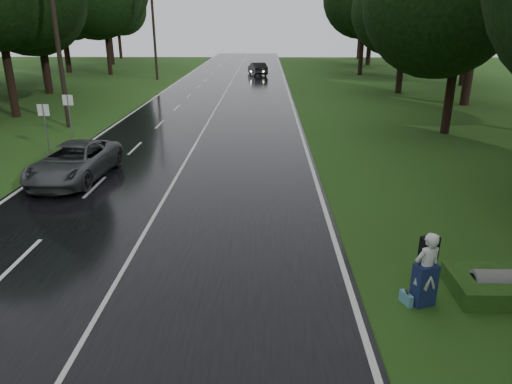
% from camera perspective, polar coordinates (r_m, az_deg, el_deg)
% --- Properties ---
extents(ground, '(160.00, 160.00, 0.00)m').
position_cam_1_polar(ground, '(11.78, -17.86, -12.76)').
color(ground, '#254B16').
rests_on(ground, ground).
extents(road, '(12.00, 140.00, 0.04)m').
position_cam_1_polar(road, '(30.18, -5.99, 8.12)').
color(road, black).
rests_on(road, ground).
extents(lane_center, '(0.12, 140.00, 0.01)m').
position_cam_1_polar(lane_center, '(30.18, -5.99, 8.17)').
color(lane_center, silver).
rests_on(lane_center, road).
extents(grey_car, '(2.78, 5.42, 1.46)m').
position_cam_1_polar(grey_car, '(20.68, -21.20, 3.46)').
color(grey_car, '#515457').
rests_on(grey_car, road).
extents(far_car, '(2.58, 4.72, 1.48)m').
position_cam_1_polar(far_car, '(58.94, 0.19, 14.76)').
color(far_car, black).
rests_on(far_car, road).
extents(hitchhiker, '(0.77, 0.74, 1.81)m').
position_cam_1_polar(hitchhiker, '(11.48, 19.94, -9.05)').
color(hitchhiker, silver).
rests_on(hitchhiker, ground).
extents(suitcase, '(0.25, 0.42, 0.28)m').
position_cam_1_polar(suitcase, '(11.69, 17.76, -12.21)').
color(suitcase, teal).
rests_on(suitcase, ground).
extents(culvert, '(1.25, 0.63, 0.63)m').
position_cam_1_polar(culvert, '(12.97, 27.16, -10.93)').
color(culvert, slate).
rests_on(culvert, ground).
extents(utility_pole_mid, '(1.80, 0.28, 10.91)m').
position_cam_1_polar(utility_pole_mid, '(31.69, -21.72, 7.35)').
color(utility_pole_mid, black).
rests_on(utility_pole_mid, ground).
extents(utility_pole_far, '(1.80, 0.28, 10.49)m').
position_cam_1_polar(utility_pole_far, '(55.44, -11.89, 13.20)').
color(utility_pole_far, black).
rests_on(utility_pole_far, ground).
extents(road_sign_a, '(0.57, 0.10, 2.38)m').
position_cam_1_polar(road_sign_a, '(26.00, -23.77, 4.54)').
color(road_sign_a, white).
rests_on(road_sign_a, ground).
extents(road_sign_b, '(0.57, 0.10, 2.39)m').
position_cam_1_polar(road_sign_b, '(28.69, -21.35, 6.19)').
color(road_sign_b, white).
rests_on(road_sign_b, ground).
extents(tree_left_d, '(10.36, 10.36, 16.19)m').
position_cam_1_polar(tree_left_d, '(36.64, -27.04, 8.14)').
color(tree_left_d, black).
rests_on(tree_left_d, ground).
extents(tree_left_e, '(8.56, 8.56, 13.37)m').
position_cam_1_polar(tree_left_e, '(47.53, -23.77, 10.89)').
color(tree_left_e, black).
rests_on(tree_left_e, ground).
extents(tree_left_f, '(10.41, 10.41, 16.27)m').
position_cam_1_polar(tree_left_f, '(62.08, -17.22, 13.44)').
color(tree_left_f, black).
rests_on(tree_left_f, ground).
extents(tree_right_d, '(7.97, 7.97, 12.45)m').
position_cam_1_polar(tree_right_d, '(29.95, 21.89, 6.66)').
color(tree_right_d, black).
rests_on(tree_right_d, ground).
extents(tree_right_e, '(8.08, 8.08, 12.63)m').
position_cam_1_polar(tree_right_e, '(45.92, 16.85, 11.44)').
color(tree_right_e, black).
rests_on(tree_right_e, ground).
extents(tree_right_f, '(10.14, 10.14, 15.84)m').
position_cam_1_polar(tree_right_f, '(60.58, 12.47, 13.71)').
color(tree_right_f, black).
rests_on(tree_right_f, ground).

